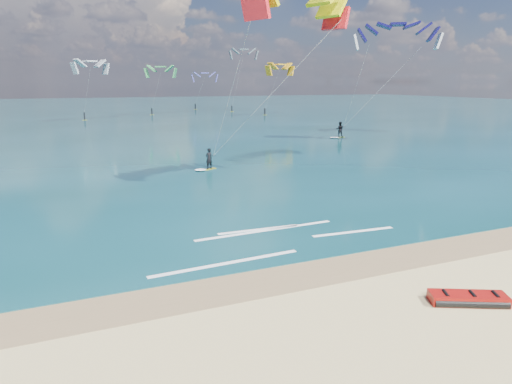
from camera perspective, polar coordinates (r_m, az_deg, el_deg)
ground at (r=51.85m, az=-13.68°, el=5.57°), size 320.00×320.00×0.00m
wet_sand_strip at (r=17.38m, az=7.14°, el=-9.95°), size 320.00×2.40×0.01m
sea at (r=115.24m, az=-19.00°, el=9.47°), size 320.00×200.00×0.04m
packed_kite_mid at (r=16.54m, az=24.93°, el=-12.49°), size 2.80×2.08×0.38m
kitesurfer_main at (r=33.50m, az=-0.56°, el=14.33°), size 11.41×10.08×14.56m
kitesurfer_far at (r=57.11m, az=14.04°, el=14.14°), size 11.27×9.90×15.09m
shoreline_foam at (r=20.65m, az=2.08°, el=-5.85°), size 11.99×3.85×0.01m
distant_kites at (r=95.68m, az=-15.33°, el=12.37°), size 71.84×44.05×13.88m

